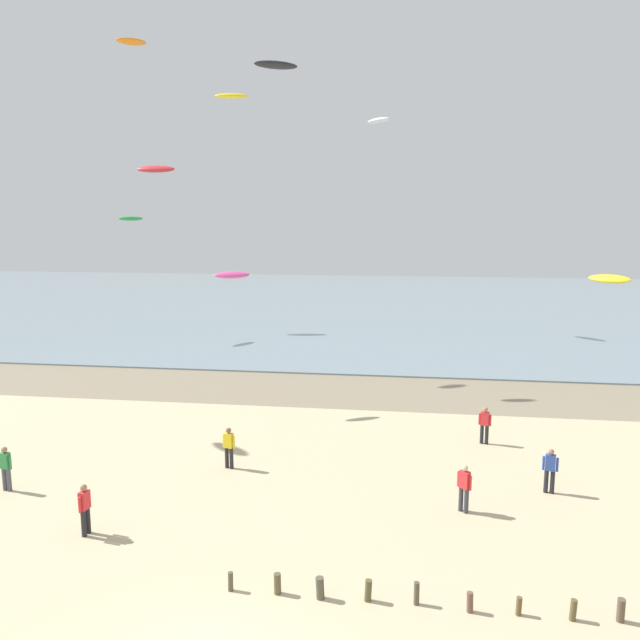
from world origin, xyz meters
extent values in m
cube|color=gray|center=(0.00, 23.53, 0.00)|extent=(120.00, 7.17, 0.01)
cube|color=gray|center=(0.00, 62.12, 0.05)|extent=(160.00, 70.00, 0.10)
cylinder|color=brown|center=(-0.17, 3.45, 0.26)|extent=(0.14, 0.16, 0.53)
cylinder|color=brown|center=(1.13, 3.48, 0.29)|extent=(0.20, 0.20, 0.58)
cylinder|color=#524C3D|center=(2.30, 3.42, 0.30)|extent=(0.25, 0.23, 0.62)
cylinder|color=brown|center=(3.58, 3.49, 0.30)|extent=(0.21, 0.19, 0.60)
cylinder|color=brown|center=(4.85, 3.52, 0.31)|extent=(0.15, 0.17, 0.62)
cylinder|color=brown|center=(6.21, 3.39, 0.27)|extent=(0.18, 0.18, 0.54)
cylinder|color=brown|center=(7.44, 3.43, 0.24)|extent=(0.16, 0.16, 0.49)
cylinder|color=brown|center=(8.76, 3.40, 0.28)|extent=(0.19, 0.17, 0.56)
cylinder|color=brown|center=(9.93, 3.51, 0.31)|extent=(0.21, 0.22, 0.63)
cylinder|color=#4C4C56|center=(-10.08, 8.36, 0.44)|extent=(0.16, 0.16, 0.88)
cylinder|color=#4C4C56|center=(-10.30, 8.41, 0.44)|extent=(0.16, 0.16, 0.88)
cube|color=#338C4C|center=(-10.19, 8.39, 1.18)|extent=(0.40, 0.29, 0.60)
sphere|color=#9E7051|center=(-10.19, 8.39, 1.60)|extent=(0.22, 0.22, 0.22)
cylinder|color=#338C4C|center=(-9.95, 8.34, 1.13)|extent=(0.09, 0.09, 0.52)
cylinder|color=#338C4C|center=(-10.42, 8.43, 1.13)|extent=(0.09, 0.09, 0.52)
cylinder|color=#232328|center=(9.73, 10.96, 0.44)|extent=(0.16, 0.16, 0.88)
cylinder|color=#232328|center=(9.94, 10.91, 0.44)|extent=(0.16, 0.16, 0.88)
cube|color=#2D4CA5|center=(9.83, 10.94, 1.18)|extent=(0.40, 0.31, 0.60)
sphere|color=#9E7051|center=(9.83, 10.94, 1.60)|extent=(0.22, 0.22, 0.22)
cylinder|color=#2D4CA5|center=(9.60, 11.00, 1.13)|extent=(0.09, 0.09, 0.52)
cylinder|color=#2D4CA5|center=(10.06, 10.87, 1.13)|extent=(0.09, 0.09, 0.52)
cylinder|color=#232328|center=(-5.59, 5.84, 0.44)|extent=(0.16, 0.16, 0.88)
cylinder|color=#232328|center=(-5.62, 5.62, 0.44)|extent=(0.16, 0.16, 0.88)
cube|color=red|center=(-5.61, 5.73, 1.18)|extent=(0.26, 0.38, 0.60)
sphere|color=#9E7051|center=(-5.61, 5.73, 1.60)|extent=(0.22, 0.22, 0.22)
cylinder|color=red|center=(-5.58, 5.97, 1.13)|extent=(0.09, 0.09, 0.52)
cylinder|color=red|center=(-5.64, 5.49, 1.13)|extent=(0.09, 0.09, 0.52)
cylinder|color=#232328|center=(-2.66, 11.58, 0.44)|extent=(0.16, 0.16, 0.88)
cylinder|color=#232328|center=(-2.44, 11.51, 0.44)|extent=(0.16, 0.16, 0.88)
cube|color=yellow|center=(-2.55, 11.55, 1.18)|extent=(0.41, 0.31, 0.60)
sphere|color=brown|center=(-2.55, 11.55, 1.60)|extent=(0.22, 0.22, 0.22)
cylinder|color=yellow|center=(-2.78, 11.61, 1.13)|extent=(0.09, 0.09, 0.52)
cylinder|color=yellow|center=(-2.32, 11.48, 1.13)|extent=(0.09, 0.09, 0.52)
cylinder|color=#383842|center=(6.64, 8.91, 0.44)|extent=(0.16, 0.16, 0.88)
cylinder|color=#383842|center=(6.47, 9.05, 0.44)|extent=(0.16, 0.16, 0.88)
cube|color=red|center=(6.55, 8.98, 1.18)|extent=(0.42, 0.40, 0.60)
sphere|color=beige|center=(6.55, 8.98, 1.60)|extent=(0.22, 0.22, 0.22)
cylinder|color=red|center=(6.74, 8.83, 1.13)|extent=(0.09, 0.09, 0.52)
cylinder|color=red|center=(6.37, 9.13, 1.13)|extent=(0.09, 0.09, 0.52)
cylinder|color=#232328|center=(8.19, 15.75, 0.44)|extent=(0.16, 0.16, 0.88)
cylinder|color=#232328|center=(7.98, 15.82, 0.44)|extent=(0.16, 0.16, 0.88)
cube|color=red|center=(8.08, 15.78, 1.18)|extent=(0.41, 0.32, 0.60)
sphere|color=#9E7051|center=(8.08, 15.78, 1.60)|extent=(0.22, 0.22, 0.22)
cylinder|color=red|center=(8.31, 15.71, 1.13)|extent=(0.09, 0.09, 0.52)
cylinder|color=red|center=(7.85, 15.86, 1.13)|extent=(0.09, 0.09, 0.52)
ellipsoid|color=#E54C99|center=(-4.59, 19.67, 7.14)|extent=(1.96, 1.39, 0.49)
ellipsoid|color=white|center=(1.82, 44.75, 18.57)|extent=(2.58, 2.59, 0.47)
ellipsoid|color=orange|center=(-13.66, 28.94, 21.47)|extent=(2.00, 1.53, 0.54)
ellipsoid|color=yellow|center=(-6.11, 25.77, 17.27)|extent=(2.08, 1.02, 0.42)
ellipsoid|color=black|center=(-0.96, 14.10, 16.15)|extent=(1.88, 1.36, 0.32)
ellipsoid|color=green|center=(-18.08, 37.17, 10.06)|extent=(1.81, 2.41, 0.40)
ellipsoid|color=yellow|center=(17.39, 29.93, 6.24)|extent=(2.71, 2.51, 0.76)
ellipsoid|color=red|center=(-18.02, 42.64, 14.46)|extent=(3.56, 1.63, 0.92)
camera|label=1|loc=(4.34, -11.42, 10.03)|focal=34.46mm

